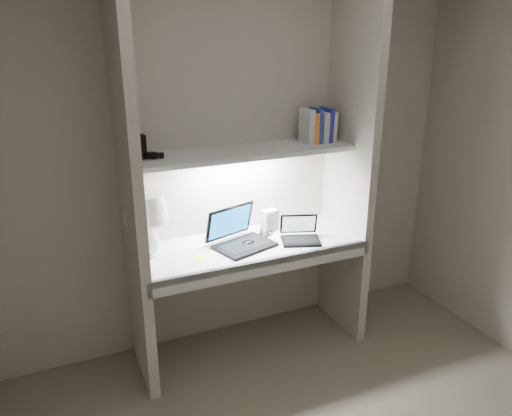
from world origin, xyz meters
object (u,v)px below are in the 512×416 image
speaker (269,220)px  book_row (318,126)px  table_lamp (146,215)px  laptop_netbook (300,235)px  laptop_main (239,237)px

speaker → book_row: bearing=-16.5°
speaker → book_row: book_row is taller
book_row → speaker: bearing=174.5°
table_lamp → laptop_netbook: (0.96, -0.15, -0.23)m
speaker → table_lamp: bearing=174.7°
laptop_main → book_row: (0.61, 0.11, 0.65)m
table_lamp → speaker: (0.85, 0.08, -0.19)m
laptop_main → book_row: size_ratio=1.93×
laptop_netbook → book_row: (0.22, 0.20, 0.66)m
table_lamp → laptop_main: table_lamp is taller
book_row → laptop_main: bearing=-170.1°
laptop_netbook → laptop_main: bearing=-174.0°
laptop_netbook → book_row: size_ratio=1.34×
laptop_netbook → table_lamp: bearing=-169.4°
speaker → book_row: 0.71m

